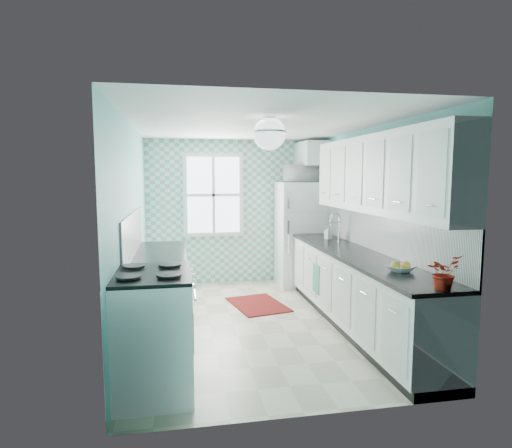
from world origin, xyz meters
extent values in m
cube|color=beige|center=(0.00, 0.00, -0.01)|extent=(3.00, 4.40, 0.02)
cube|color=white|center=(0.00, 0.00, 2.51)|extent=(3.00, 4.40, 0.02)
cube|color=#67BFBB|center=(0.00, 2.21, 1.25)|extent=(3.00, 0.02, 2.50)
cube|color=#67BFBB|center=(0.00, -2.21, 1.25)|extent=(3.00, 0.02, 2.50)
cube|color=#67BFBB|center=(-1.51, 0.00, 1.25)|extent=(0.02, 4.40, 2.50)
cube|color=#67BFBB|center=(1.51, 0.00, 1.25)|extent=(0.02, 4.40, 2.50)
cube|color=#65B9A4|center=(0.00, 2.19, 1.25)|extent=(3.00, 0.01, 2.50)
cube|color=white|center=(-0.35, 2.17, 1.55)|extent=(1.04, 0.05, 1.44)
cube|color=white|center=(-0.35, 2.15, 1.55)|extent=(0.90, 0.02, 1.30)
cube|color=white|center=(1.49, -0.40, 1.20)|extent=(0.02, 3.60, 0.51)
cube|color=white|center=(-1.49, -0.07, 1.20)|extent=(0.02, 2.15, 0.51)
cube|color=white|center=(1.33, -0.60, 1.90)|extent=(0.33, 3.20, 0.90)
cube|color=white|center=(1.30, 1.83, 2.25)|extent=(0.40, 0.74, 0.40)
cylinder|color=silver|center=(0.00, -0.80, 2.48)|extent=(0.14, 0.14, 0.04)
cylinder|color=silver|center=(0.00, -0.80, 2.41)|extent=(0.02, 0.02, 0.12)
sphere|color=white|center=(0.00, -0.80, 2.32)|extent=(0.34, 0.34, 0.34)
cube|color=white|center=(1.20, -0.40, 0.45)|extent=(0.60, 3.60, 0.90)
cube|color=black|center=(1.19, -0.40, 0.92)|extent=(0.63, 3.60, 0.04)
cube|color=white|center=(-1.20, -0.07, 0.45)|extent=(0.60, 2.15, 0.90)
cube|color=black|center=(-1.19, -0.07, 0.92)|extent=(0.63, 2.15, 0.04)
cube|color=white|center=(1.11, 1.81, 0.89)|extent=(0.77, 0.73, 1.77)
cube|color=silver|center=(1.11, 1.44, 1.29)|extent=(0.76, 0.01, 0.02)
cube|color=silver|center=(0.79, 1.42, 1.51)|extent=(0.03, 0.03, 0.30)
cube|color=silver|center=(0.79, 1.42, 0.89)|extent=(0.03, 0.03, 0.54)
cube|color=silver|center=(-1.20, -1.55, 0.53)|extent=(0.68, 0.87, 1.03)
cube|color=black|center=(-1.20, -1.55, 1.04)|extent=(0.68, 0.87, 0.03)
cube|color=black|center=(-0.85, -1.55, 0.59)|extent=(0.01, 0.57, 0.34)
cube|color=silver|center=(1.20, 0.63, 0.92)|extent=(0.46, 0.39, 0.12)
cylinder|color=silver|center=(1.37, 0.63, 1.12)|extent=(0.02, 0.02, 0.30)
torus|color=silver|center=(1.30, 0.63, 1.31)|extent=(0.16, 0.02, 0.16)
cube|color=maroon|center=(0.16, 0.72, 0.01)|extent=(0.88, 1.10, 0.02)
cube|color=#53B4A0|center=(0.89, 0.24, 0.48)|extent=(0.10, 0.26, 0.40)
imported|color=white|center=(1.20, -1.43, 0.97)|extent=(0.33, 0.33, 0.06)
imported|color=#A70D2D|center=(1.20, -2.12, 1.09)|extent=(0.34, 0.32, 0.30)
imported|color=#95AFB5|center=(1.25, 0.79, 1.04)|extent=(0.11, 0.12, 0.20)
imported|color=silver|center=(1.11, 1.81, 1.92)|extent=(0.55, 0.39, 0.30)
camera|label=1|loc=(-0.95, -5.25, 1.89)|focal=30.00mm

